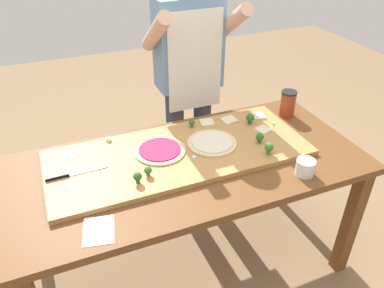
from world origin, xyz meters
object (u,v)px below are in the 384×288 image
(flour_cup, at_px, (305,168))
(chefs_knife, at_px, (68,175))
(broccoli_floret_center_right, at_px, (269,148))
(broccoli_floret_back_right, at_px, (260,137))
(cook_center, at_px, (189,71))
(broccoli_floret_center_left, at_px, (138,177))
(broccoli_floret_back_left, at_px, (148,170))
(cheese_crumble_c, at_px, (109,140))
(pizza_whole_cheese_artichoke, at_px, (212,143))
(pizza_slice_center, at_px, (229,120))
(pizza_slice_far_left, at_px, (263,130))
(prep_table, at_px, (190,177))
(sauce_jar, at_px, (288,104))
(broccoli_floret_front_left, at_px, (250,118))
(pizza_slice_near_right, at_px, (258,116))
(cheese_crumble_a, at_px, (194,158))
(broccoli_floret_front_right, at_px, (192,123))
(pizza_slice_far_right, at_px, (207,122))
(pizza_whole_beet_magenta, at_px, (160,150))
(recipe_note, at_px, (99,230))
(cheese_crumble_b, at_px, (273,124))

(flour_cup, bearing_deg, chefs_knife, 160.19)
(chefs_knife, xyz_separation_m, broccoli_floret_center_right, (0.97, -0.20, 0.03))
(broccoli_floret_back_right, bearing_deg, cook_center, 102.83)
(broccoli_floret_center_left, xyz_separation_m, flour_cup, (0.77, -0.21, -0.03))
(broccoli_floret_back_left, bearing_deg, cheese_crumble_c, 106.63)
(pizza_whole_cheese_artichoke, height_order, pizza_slice_center, pizza_whole_cheese_artichoke)
(broccoli_floret_back_left, xyz_separation_m, cook_center, (0.49, 0.69, 0.15))
(pizza_slice_far_left, xyz_separation_m, cook_center, (-0.23, 0.54, 0.18))
(prep_table, bearing_deg, flour_cup, -32.49)
(pizza_slice_far_left, distance_m, broccoli_floret_center_left, 0.80)
(sauce_jar, bearing_deg, broccoli_floret_center_left, -162.40)
(broccoli_floret_back_right, bearing_deg, broccoli_floret_front_left, 75.16)
(pizza_slice_near_right, relative_size, cheese_crumble_a, 4.52)
(prep_table, xyz_separation_m, broccoli_floret_center_right, (0.38, -0.12, 0.16))
(broccoli_floret_center_right, xyz_separation_m, broccoli_floret_front_right, (-0.26, 0.40, -0.01))
(pizza_slice_far_right, height_order, broccoli_floret_front_left, broccoli_floret_front_left)
(pizza_slice_far_left, height_order, broccoli_floret_back_left, broccoli_floret_back_left)
(pizza_whole_beet_magenta, bearing_deg, recipe_note, -134.10)
(flour_cup, relative_size, cook_center, 0.05)
(pizza_slice_center, distance_m, recipe_note, 1.03)
(chefs_knife, height_order, sauce_jar, sauce_jar)
(pizza_whole_cheese_artichoke, distance_m, cheese_crumble_a, 0.17)
(recipe_note, bearing_deg, pizza_slice_far_left, 21.10)
(broccoli_floret_center_right, relative_size, broccoli_floret_center_left, 1.14)
(prep_table, height_order, broccoli_floret_center_right, broccoli_floret_center_right)
(pizza_slice_far_right, relative_size, broccoli_floret_back_left, 1.53)
(flour_cup, height_order, cook_center, cook_center)
(pizza_whole_beet_magenta, xyz_separation_m, broccoli_floret_center_left, (-0.17, -0.21, 0.03))
(broccoli_floret_center_left, bearing_deg, pizza_slice_far_left, 13.30)
(pizza_slice_far_left, relative_size, broccoli_floret_center_right, 1.11)
(broccoli_floret_front_right, bearing_deg, broccoli_floret_center_left, -138.35)
(prep_table, relative_size, chefs_knife, 6.08)
(pizza_slice_near_right, bearing_deg, cook_center, 125.60)
(broccoli_floret_front_right, height_order, recipe_note, broccoli_floret_front_right)
(pizza_slice_near_right, distance_m, broccoli_floret_front_left, 0.11)
(pizza_slice_far_right, bearing_deg, cheese_crumble_b, -24.11)
(broccoli_floret_center_right, height_order, recipe_note, broccoli_floret_center_right)
(pizza_slice_center, bearing_deg, broccoli_floret_center_left, -151.25)
(broccoli_floret_back_right, xyz_separation_m, cheese_crumble_b, (0.17, 0.13, -0.03))
(sauce_jar, bearing_deg, pizza_slice_near_right, 178.69)
(prep_table, xyz_separation_m, broccoli_floret_front_right, (0.12, 0.28, 0.15))
(pizza_whole_beet_magenta, height_order, broccoli_floret_front_left, broccoli_floret_front_left)
(chefs_knife, relative_size, recipe_note, 1.83)
(pizza_slice_center, bearing_deg, broccoli_floret_front_left, -38.20)
(recipe_note, bearing_deg, pizza_slice_near_right, 26.81)
(chefs_knife, height_order, pizza_slice_far_right, chefs_knife)
(pizza_whole_beet_magenta, distance_m, pizza_slice_center, 0.50)
(broccoli_floret_front_left, bearing_deg, broccoli_floret_back_right, -104.84)
(cheese_crumble_a, height_order, cheese_crumble_b, cheese_crumble_a)
(prep_table, height_order, broccoli_floret_back_right, broccoli_floret_back_right)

